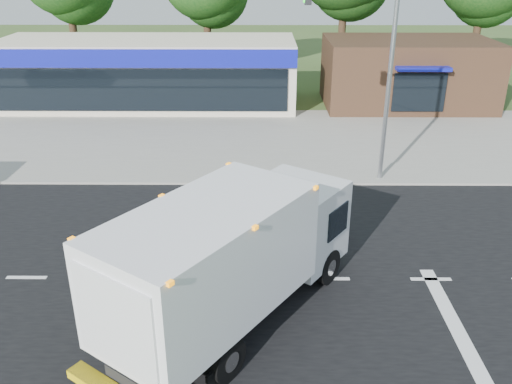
# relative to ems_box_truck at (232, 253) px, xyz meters

# --- Properties ---
(ground) EXTENTS (120.00, 120.00, 0.00)m
(ground) POSITION_rel_ems_box_truck_xyz_m (2.76, 2.06, -2.10)
(ground) COLOR #385123
(ground) RESTS_ON ground
(road_asphalt) EXTENTS (60.00, 14.00, 0.02)m
(road_asphalt) POSITION_rel_ems_box_truck_xyz_m (2.76, 2.06, -2.10)
(road_asphalt) COLOR black
(road_asphalt) RESTS_ON ground
(sidewalk) EXTENTS (60.00, 2.40, 0.12)m
(sidewalk) POSITION_rel_ems_box_truck_xyz_m (2.76, 10.26, -2.04)
(sidewalk) COLOR gray
(sidewalk) RESTS_ON ground
(parking_apron) EXTENTS (60.00, 9.00, 0.02)m
(parking_apron) POSITION_rel_ems_box_truck_xyz_m (2.76, 16.06, -2.09)
(parking_apron) COLOR gray
(parking_apron) RESTS_ON ground
(lane_markings) EXTENTS (55.20, 7.00, 0.01)m
(lane_markings) POSITION_rel_ems_box_truck_xyz_m (4.11, 0.71, -2.08)
(lane_markings) COLOR silver
(lane_markings) RESTS_ON road_asphalt
(ems_box_truck) EXTENTS (6.79, 8.19, 3.65)m
(ems_box_truck) POSITION_rel_ems_box_truck_xyz_m (0.00, 0.00, 0.00)
(ems_box_truck) COLOR black
(ems_box_truck) RESTS_ON ground
(emergency_worker) EXTENTS (0.71, 0.60, 1.76)m
(emergency_worker) POSITION_rel_ems_box_truck_xyz_m (-3.26, 1.54, -1.24)
(emergency_worker) COLOR tan
(emergency_worker) RESTS_ON ground
(retail_strip_mall) EXTENTS (18.00, 6.20, 4.00)m
(retail_strip_mall) POSITION_rel_ems_box_truck_xyz_m (-6.24, 21.99, -0.09)
(retail_strip_mall) COLOR beige
(retail_strip_mall) RESTS_ON ground
(brown_storefront) EXTENTS (10.00, 6.70, 4.00)m
(brown_storefront) POSITION_rel_ems_box_truck_xyz_m (9.76, 22.04, -0.10)
(brown_storefront) COLOR #382316
(brown_storefront) RESTS_ON ground
(traffic_signal_pole) EXTENTS (3.51, 0.25, 8.00)m
(traffic_signal_pole) POSITION_rel_ems_box_truck_xyz_m (5.11, 9.66, 2.82)
(traffic_signal_pole) COLOR gray
(traffic_signal_pole) RESTS_ON ground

